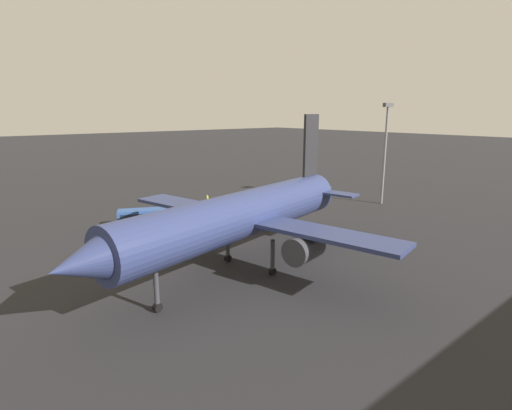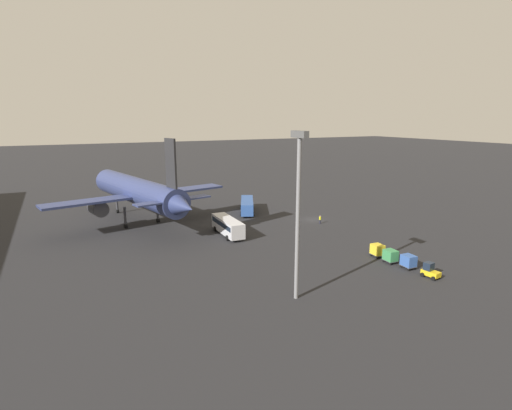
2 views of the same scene
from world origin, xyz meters
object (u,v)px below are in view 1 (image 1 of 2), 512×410
shuttle_bus_far (268,214)px  cargo_cart_green (301,187)px  cargo_cart_yellow (292,188)px  worker_person (207,199)px  airplane (242,216)px  shuttle_bus_near (156,216)px  baggage_tug (318,184)px  cargo_cart_blue (308,185)px

shuttle_bus_far → cargo_cart_green: size_ratio=5.22×
shuttle_bus_far → cargo_cart_yellow: (-22.26, -16.71, -0.73)m
cargo_cart_yellow → worker_person: bearing=-10.6°
airplane → worker_person: airplane is taller
shuttle_bus_near → shuttle_bus_far: (-15.09, 11.33, 0.10)m
shuttle_bus_far → baggage_tug: (-31.97, -17.30, -0.98)m
worker_person → cargo_cart_yellow: 21.44m
worker_person → cargo_cart_green: bearing=170.3°
cargo_cart_blue → cargo_cart_green: same height
worker_person → cargo_cart_green: cargo_cart_green is taller
cargo_cart_yellow → shuttle_bus_far: bearing=36.9°
baggage_tug → worker_person: (30.78, -3.35, -0.07)m
airplane → shuttle_bus_far: size_ratio=4.10×
shuttle_bus_near → worker_person: bearing=-124.8°
cargo_cart_blue → cargo_cart_green: 3.04m
cargo_cart_blue → cargo_cart_yellow: size_ratio=1.00×
cargo_cart_blue → cargo_cart_green: (2.97, 0.63, 0.00)m
cargo_cart_blue → cargo_cart_yellow: bearing=4.4°
baggage_tug → cargo_cart_yellow: size_ratio=1.22×
cargo_cart_green → shuttle_bus_far: bearing=33.2°
baggage_tug → cargo_cart_blue: bearing=-5.8°
cargo_cart_green → baggage_tug: bearing=-173.6°
shuttle_bus_near → cargo_cart_green: bearing=-147.2°
airplane → cargo_cart_green: (-41.05, -30.01, -5.77)m
shuttle_bus_far → worker_person: size_ratio=6.26×
shuttle_bus_near → worker_person: shuttle_bus_near is taller
airplane → shuttle_bus_far: airplane is taller
shuttle_bus_near → shuttle_bus_far: shuttle_bus_far is taller
airplane → baggage_tug: bearing=-159.5°
airplane → cargo_cart_green: size_ratio=21.39×
baggage_tug → cargo_cart_yellow: (9.71, 0.59, 0.25)m
worker_person → cargo_cart_green: size_ratio=0.83×
shuttle_bus_near → cargo_cart_green: shuttle_bus_near is taller
shuttle_bus_far → cargo_cart_yellow: size_ratio=5.22×
shuttle_bus_far → cargo_cart_yellow: shuttle_bus_far is taller
cargo_cart_blue → shuttle_bus_near: bearing=7.7°
baggage_tug → cargo_cart_blue: size_ratio=1.22×
cargo_cart_blue → shuttle_bus_far: bearing=31.3°
baggage_tug → cargo_cart_yellow: bearing=-4.3°
cargo_cart_green → cargo_cart_yellow: bearing=-3.3°
worker_person → shuttle_bus_near: bearing=29.8°
airplane → shuttle_bus_far: bearing=-151.9°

